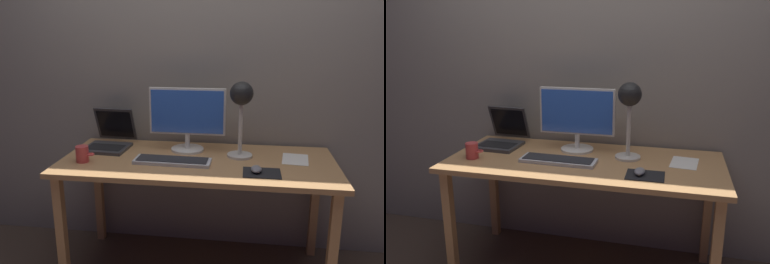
{
  "view_description": "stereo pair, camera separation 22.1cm",
  "coord_description": "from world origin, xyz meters",
  "views": [
    {
      "loc": [
        0.27,
        -2.17,
        1.49
      ],
      "look_at": [
        -0.03,
        -0.05,
        0.92
      ],
      "focal_mm": 36.67,
      "sensor_mm": 36.0,
      "label": 1
    },
    {
      "loc": [
        0.49,
        -2.12,
        1.49
      ],
      "look_at": [
        -0.03,
        -0.05,
        0.92
      ],
      "focal_mm": 36.67,
      "sensor_mm": 36.0,
      "label": 2
    }
  ],
  "objects": [
    {
      "name": "back_wall",
      "position": [
        0.0,
        0.4,
        1.3
      ],
      "size": [
        4.8,
        0.06,
        2.6
      ],
      "primitive_type": "cube",
      "color": "gray",
      "rests_on": "ground"
    },
    {
      "name": "desk",
      "position": [
        0.0,
        0.0,
        0.66
      ],
      "size": [
        1.6,
        0.7,
        0.74
      ],
      "color": "tan",
      "rests_on": "ground"
    },
    {
      "name": "monitor",
      "position": [
        -0.09,
        0.17,
        0.96
      ],
      "size": [
        0.47,
        0.2,
        0.4
      ],
      "color": "silver",
      "rests_on": "desk"
    },
    {
      "name": "keyboard_main",
      "position": [
        -0.14,
        -0.08,
        0.75
      ],
      "size": [
        0.44,
        0.15,
        0.03
      ],
      "color": "silver",
      "rests_on": "desk"
    },
    {
      "name": "laptop",
      "position": [
        -0.59,
        0.19,
        0.81
      ],
      "size": [
        0.29,
        0.34,
        0.24
      ],
      "color": "#38383A",
      "rests_on": "desk"
    },
    {
      "name": "desk_lamp",
      "position": [
        0.24,
        0.09,
        1.07
      ],
      "size": [
        0.15,
        0.15,
        0.45
      ],
      "color": "beige",
      "rests_on": "desk"
    },
    {
      "name": "mousepad",
      "position": [
        0.37,
        -0.17,
        0.74
      ],
      "size": [
        0.2,
        0.16,
        0.0
      ],
      "primitive_type": "cube",
      "color": "black",
      "rests_on": "desk"
    },
    {
      "name": "mouse",
      "position": [
        0.34,
        -0.17,
        0.76
      ],
      "size": [
        0.06,
        0.1,
        0.03
      ],
      "primitive_type": "ellipsoid",
      "color": "slate",
      "rests_on": "mousepad"
    },
    {
      "name": "coffee_mug",
      "position": [
        -0.65,
        -0.13,
        0.79
      ],
      "size": [
        0.11,
        0.07,
        0.09
      ],
      "color": "#CC3F3F",
      "rests_on": "desk"
    },
    {
      "name": "paper_sheet_near_mouse",
      "position": [
        0.57,
        0.08,
        0.74
      ],
      "size": [
        0.17,
        0.23,
        0.0
      ],
      "primitive_type": "cube",
      "rotation": [
        0.0,
        0.0,
        -0.12
      ],
      "color": "white",
      "rests_on": "desk"
    }
  ]
}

